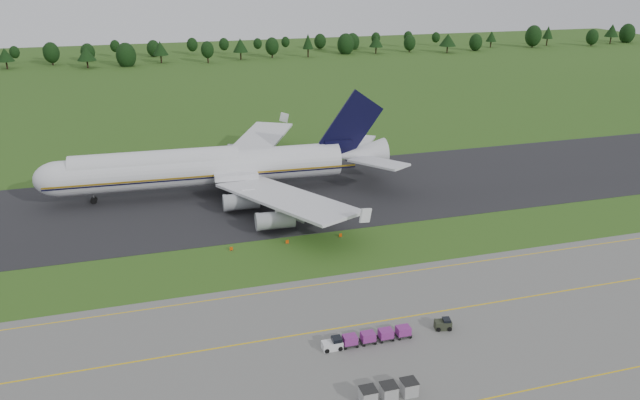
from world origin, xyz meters
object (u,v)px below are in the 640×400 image
object	(u,v)px
aircraft	(212,167)
baggage_train	(366,338)
edge_markers	(287,242)
utility_cart	(443,325)
uld_row	(389,391)

from	to	relation	value
aircraft	baggage_train	xyz separation A→B (m)	(11.13, -59.89, -4.96)
edge_markers	aircraft	bearing A→B (deg)	107.32
utility_cart	uld_row	bearing A→B (deg)	-138.17
edge_markers	baggage_train	bearing A→B (deg)	-85.78
baggage_train	utility_cart	bearing A→B (deg)	1.15
utility_cart	baggage_train	bearing A→B (deg)	-178.85
baggage_train	edge_markers	size ratio (longest dim) A/B	0.60
baggage_train	edge_markers	world-z (taller)	baggage_train
utility_cart	edge_markers	distance (m)	34.10
utility_cart	edge_markers	world-z (taller)	utility_cart
baggage_train	uld_row	distance (m)	10.66
aircraft	utility_cart	size ratio (longest dim) A/B	30.81
uld_row	edge_markers	xyz separation A→B (m)	(-1.03, 42.28, -0.65)
aircraft	baggage_train	size ratio (longest dim) A/B	6.15
aircraft	utility_cart	bearing A→B (deg)	-69.87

